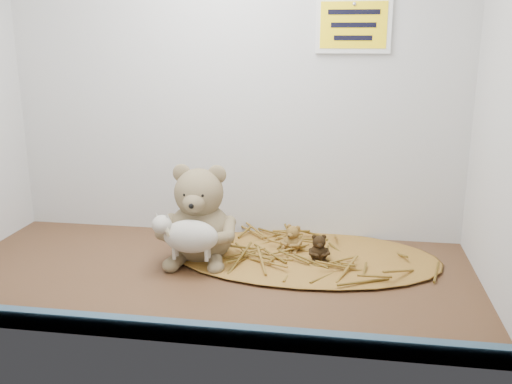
% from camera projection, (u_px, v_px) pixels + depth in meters
% --- Properties ---
extents(alcove_shell, '(1.20, 0.60, 0.90)m').
position_uv_depth(alcove_shell, '(215.00, 71.00, 1.26)').
color(alcove_shell, '#3E2715').
rests_on(alcove_shell, ground).
extents(front_rail, '(1.19, 0.02, 0.04)m').
position_uv_depth(front_rail, '(171.00, 330.00, 1.01)').
color(front_rail, '#3B5971').
rests_on(front_rail, shelf_floor).
extents(straw_bed, '(0.65, 0.38, 0.01)m').
position_uv_depth(straw_bed, '(305.00, 256.00, 1.39)').
color(straw_bed, brown).
rests_on(straw_bed, shelf_floor).
extents(main_teddy, '(0.19, 0.20, 0.24)m').
position_uv_depth(main_teddy, '(200.00, 213.00, 1.35)').
color(main_teddy, '#7F6F4E').
rests_on(main_teddy, shelf_floor).
extents(toy_lamb, '(0.16, 0.10, 0.11)m').
position_uv_depth(toy_lamb, '(191.00, 236.00, 1.28)').
color(toy_lamb, beige).
rests_on(toy_lamb, main_teddy).
extents(mini_teddy_tan, '(0.07, 0.07, 0.07)m').
position_uv_depth(mini_teddy_tan, '(293.00, 237.00, 1.40)').
color(mini_teddy_tan, olive).
rests_on(mini_teddy_tan, straw_bed).
extents(mini_teddy_brown, '(0.06, 0.06, 0.06)m').
position_uv_depth(mini_teddy_brown, '(319.00, 246.00, 1.35)').
color(mini_teddy_brown, black).
rests_on(mini_teddy_brown, straw_bed).
extents(wall_sign, '(0.16, 0.01, 0.11)m').
position_uv_depth(wall_sign, '(353.00, 25.00, 1.38)').
color(wall_sign, yellow).
rests_on(wall_sign, back_wall).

